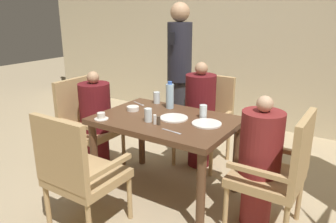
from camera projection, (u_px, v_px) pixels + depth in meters
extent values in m
plane|color=tan|center=(166.00, 191.00, 3.13)|extent=(16.00, 16.00, 0.00)
cube|color=beige|center=(255.00, 28.00, 4.54)|extent=(8.00, 0.06, 2.80)
cube|color=brown|center=(165.00, 121.00, 2.91)|extent=(1.22, 0.84, 0.05)
cylinder|color=brown|center=(94.00, 159.00, 3.02)|extent=(0.07, 0.07, 0.69)
cylinder|color=brown|center=(201.00, 193.00, 2.45)|extent=(0.07, 0.07, 0.69)
cylinder|color=brown|center=(141.00, 134.00, 3.60)|extent=(0.07, 0.07, 0.69)
cylinder|color=brown|center=(236.00, 158.00, 3.03)|extent=(0.07, 0.07, 0.69)
cube|color=tan|center=(93.00, 131.00, 3.48)|extent=(0.51, 0.51, 0.07)
cube|color=tan|center=(75.00, 102.00, 3.51)|extent=(0.05, 0.51, 0.51)
cube|color=tan|center=(107.00, 112.00, 3.62)|extent=(0.46, 0.04, 0.04)
cube|color=tan|center=(74.00, 124.00, 3.24)|extent=(0.46, 0.04, 0.04)
cylinder|color=tan|center=(124.00, 148.00, 3.61)|extent=(0.04, 0.04, 0.38)
cylinder|color=tan|center=(94.00, 164.00, 3.25)|extent=(0.04, 0.04, 0.38)
cylinder|color=tan|center=(94.00, 140.00, 3.84)|extent=(0.04, 0.04, 0.38)
cylinder|color=tan|center=(64.00, 154.00, 3.48)|extent=(0.04, 0.04, 0.38)
cylinder|color=#5B1419|center=(98.00, 149.00, 3.51)|extent=(0.24, 0.24, 0.45)
cylinder|color=#5B1419|center=(95.00, 107.00, 3.36)|extent=(0.32, 0.32, 0.49)
sphere|color=tan|center=(93.00, 77.00, 3.27)|extent=(0.12, 0.12, 0.12)
cube|color=tan|center=(202.00, 127.00, 3.59)|extent=(0.51, 0.51, 0.07)
cube|color=tan|center=(212.00, 97.00, 3.69)|extent=(0.51, 0.05, 0.51)
cube|color=tan|center=(223.00, 118.00, 3.42)|extent=(0.04, 0.46, 0.04)
cube|color=tan|center=(184.00, 110.00, 3.66)|extent=(0.04, 0.46, 0.04)
cylinder|color=tan|center=(211.00, 159.00, 3.36)|extent=(0.04, 0.04, 0.38)
cylinder|color=tan|center=(174.00, 149.00, 3.59)|extent=(0.04, 0.04, 0.38)
cylinder|color=tan|center=(228.00, 144.00, 3.72)|extent=(0.04, 0.04, 0.38)
cylinder|color=tan|center=(193.00, 136.00, 3.96)|extent=(0.04, 0.04, 0.38)
cylinder|color=#5B1419|center=(199.00, 145.00, 3.60)|extent=(0.24, 0.24, 0.45)
cylinder|color=#5B1419|center=(200.00, 101.00, 3.45)|extent=(0.32, 0.32, 0.56)
sphere|color=tan|center=(201.00, 68.00, 3.34)|extent=(0.13, 0.13, 0.13)
cube|color=tan|center=(266.00, 178.00, 2.53)|extent=(0.51, 0.51, 0.07)
cube|color=tan|center=(302.00, 150.00, 2.32)|extent=(0.05, 0.51, 0.51)
cube|color=tan|center=(258.00, 172.00, 2.29)|extent=(0.46, 0.04, 0.04)
cube|color=tan|center=(276.00, 149.00, 2.67)|extent=(0.46, 0.04, 0.04)
cylinder|color=tan|center=(226.00, 208.00, 2.53)|extent=(0.04, 0.04, 0.38)
cylinder|color=tan|center=(246.00, 183.00, 2.89)|extent=(0.04, 0.04, 0.38)
cylinder|color=tan|center=(299.00, 199.00, 2.66)|extent=(0.04, 0.04, 0.38)
cylinder|color=maroon|center=(256.00, 197.00, 2.61)|extent=(0.24, 0.24, 0.45)
cylinder|color=maroon|center=(261.00, 143.00, 2.47)|extent=(0.32, 0.32, 0.49)
sphere|color=tan|center=(265.00, 104.00, 2.38)|extent=(0.12, 0.12, 0.12)
cube|color=tan|center=(88.00, 177.00, 2.54)|extent=(0.51, 0.51, 0.07)
cube|color=tan|center=(59.00, 154.00, 2.26)|extent=(0.51, 0.05, 0.51)
cube|color=tan|center=(65.00, 152.00, 2.61)|extent=(0.04, 0.46, 0.04)
cube|color=tan|center=(109.00, 167.00, 2.37)|extent=(0.04, 0.46, 0.04)
cylinder|color=tan|center=(90.00, 183.00, 2.90)|extent=(0.04, 0.04, 0.38)
cylinder|color=tan|center=(130.00, 198.00, 2.67)|extent=(0.04, 0.04, 0.38)
cylinder|color=tan|center=(48.00, 207.00, 2.54)|extent=(0.04, 0.04, 0.38)
cylinder|color=#2D2D33|center=(179.00, 112.00, 4.15)|extent=(0.23, 0.23, 0.82)
cylinder|color=#23232D|center=(180.00, 52.00, 3.92)|extent=(0.30, 0.30, 0.70)
sphere|color=tan|center=(180.00, 12.00, 3.78)|extent=(0.23, 0.23, 0.23)
cube|color=black|center=(172.00, 38.00, 3.73)|extent=(0.07, 0.01, 0.14)
cylinder|color=white|center=(207.00, 124.00, 2.75)|extent=(0.25, 0.25, 0.01)
cylinder|color=white|center=(174.00, 118.00, 2.89)|extent=(0.25, 0.25, 0.01)
cylinder|color=white|center=(101.00, 119.00, 2.87)|extent=(0.12, 0.12, 0.01)
cylinder|color=white|center=(101.00, 116.00, 2.86)|extent=(0.07, 0.07, 0.05)
cylinder|color=white|center=(133.00, 108.00, 3.11)|extent=(0.12, 0.12, 0.04)
cylinder|color=#A3C6DB|center=(170.00, 96.00, 3.16)|extent=(0.08, 0.08, 0.24)
cylinder|color=#3359B2|center=(170.00, 83.00, 3.12)|extent=(0.04, 0.04, 0.03)
cylinder|color=silver|center=(203.00, 111.00, 2.90)|extent=(0.07, 0.07, 0.12)
cylinder|color=silver|center=(148.00, 115.00, 2.80)|extent=(0.07, 0.07, 0.12)
cylinder|color=silver|center=(157.00, 98.00, 3.34)|extent=(0.07, 0.07, 0.12)
cylinder|color=white|center=(155.00, 119.00, 2.74)|extent=(0.03, 0.03, 0.08)
cylinder|color=#4C3D2D|center=(159.00, 121.00, 2.72)|extent=(0.03, 0.03, 0.08)
cube|color=silver|center=(138.00, 103.00, 3.35)|extent=(0.15, 0.06, 0.00)
cube|color=silver|center=(142.00, 105.00, 3.29)|extent=(0.04, 0.03, 0.00)
cube|color=silver|center=(170.00, 131.00, 2.60)|extent=(0.16, 0.03, 0.00)
cube|color=silver|center=(178.00, 133.00, 2.55)|extent=(0.06, 0.02, 0.00)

